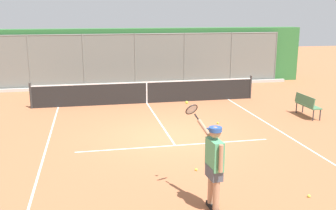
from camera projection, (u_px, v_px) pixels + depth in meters
ground_plane at (169, 136)px, 12.55m from camera, size 60.00×60.00×0.00m
court_line_markings at (177, 148)px, 11.51m from camera, size 7.60×10.42×0.01m
fence_backdrop at (134, 57)px, 21.26m from camera, size 19.13×1.37×3.05m
tennis_net at (147, 92)px, 17.03m from camera, size 9.77×0.09×1.07m
tennis_player at (214, 161)px, 7.67m from camera, size 0.55×1.42×2.05m
tennis_ball_mid_court at (309, 196)px, 8.42m from camera, size 0.07×0.07×0.07m
tennis_ball_near_baseline at (196, 169)px, 9.84m from camera, size 0.07×0.07×0.07m
tennis_ball_by_sideline at (218, 123)px, 13.97m from camera, size 0.07×0.07×0.07m
courtside_bench at (307, 104)px, 14.82m from camera, size 0.40×1.30×0.84m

